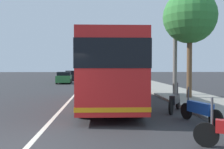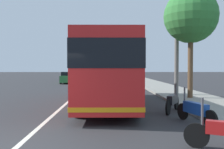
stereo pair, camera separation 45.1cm
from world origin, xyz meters
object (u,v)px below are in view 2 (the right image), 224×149
at_px(car_side_street, 68,78).
at_px(roadside_tree_mid_block, 191,17).
at_px(car_far_distant, 77,76).
at_px(motorcycle_mid_row, 173,101).
at_px(car_ahead_same_lane, 85,73).
at_px(motorcycle_nearest_curb, 195,111).
at_px(utility_pole, 177,45).
at_px(coach_bus, 108,68).

relative_size(car_side_street, roadside_tree_mid_block, 0.68).
bearing_deg(car_far_distant, motorcycle_mid_row, 16.12).
distance_m(motorcycle_mid_row, car_ahead_same_lane, 47.08).
xyz_separation_m(motorcycle_nearest_curb, utility_pole, (8.66, -1.73, 3.07)).
bearing_deg(utility_pole, motorcycle_mid_row, 163.10).
xyz_separation_m(coach_bus, car_side_street, (18.98, 5.00, -1.24)).
bearing_deg(coach_bus, motorcycle_nearest_curb, -145.93).
bearing_deg(car_side_street, utility_pole, 29.53).
bearing_deg(motorcycle_mid_row, utility_pole, 10.98).
bearing_deg(car_ahead_same_lane, car_side_street, -0.82).
distance_m(car_side_street, roadside_tree_mid_block, 20.23).
xyz_separation_m(car_far_distant, utility_pole, (-22.34, -9.60, 2.81)).
height_order(car_ahead_same_lane, roadside_tree_mid_block, roadside_tree_mid_block).
xyz_separation_m(car_far_distant, car_ahead_same_lane, (17.82, 0.15, -0.02)).
bearing_deg(car_side_street, coach_bus, 11.15).
height_order(motorcycle_nearest_curb, motorcycle_mid_row, motorcycle_mid_row).
xyz_separation_m(motorcycle_nearest_curb, car_side_street, (23.64, 8.05, 0.23)).
bearing_deg(car_ahead_same_lane, motorcycle_mid_row, 8.85).
bearing_deg(utility_pole, car_side_street, 33.15).
height_order(car_side_street, car_far_distant, car_far_distant).
xyz_separation_m(motorcycle_nearest_curb, roadside_tree_mid_block, (6.67, -2.04, 4.64)).
xyz_separation_m(motorcycle_nearest_curb, car_ahead_same_lane, (48.82, 8.02, 0.24)).
distance_m(car_side_street, car_far_distant, 7.36).
bearing_deg(car_ahead_same_lane, coach_bus, 5.68).
height_order(motorcycle_nearest_curb, car_far_distant, car_far_distant).
bearing_deg(coach_bus, car_far_distant, 11.25).
relative_size(roadside_tree_mid_block, utility_pole, 0.96).
bearing_deg(car_side_street, roadside_tree_mid_block, 27.10).
height_order(coach_bus, car_far_distant, coach_bus).
relative_size(motorcycle_nearest_curb, roadside_tree_mid_block, 0.32).
relative_size(motorcycle_nearest_curb, utility_pole, 0.31).
bearing_deg(car_side_street, motorcycle_mid_row, 16.74).
distance_m(motorcycle_mid_row, roadside_tree_mid_block, 6.67).
distance_m(coach_bus, car_side_street, 19.67).
relative_size(coach_bus, motorcycle_nearest_curb, 4.82).
height_order(car_side_street, roadside_tree_mid_block, roadside_tree_mid_block).
bearing_deg(car_ahead_same_lane, utility_pole, 12.90).
height_order(car_far_distant, car_ahead_same_lane, car_far_distant).
relative_size(motorcycle_mid_row, utility_pole, 0.28).
bearing_deg(motorcycle_nearest_curb, car_side_street, 2.95).
bearing_deg(coach_bus, utility_pole, -49.17).
bearing_deg(roadside_tree_mid_block, car_ahead_same_lane, 13.42).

